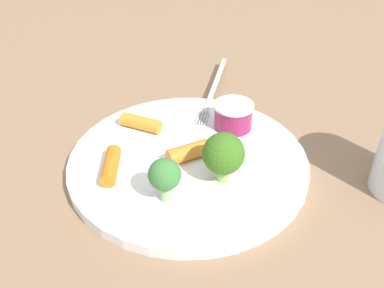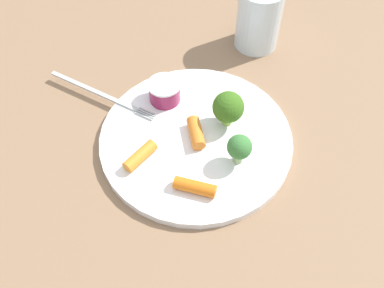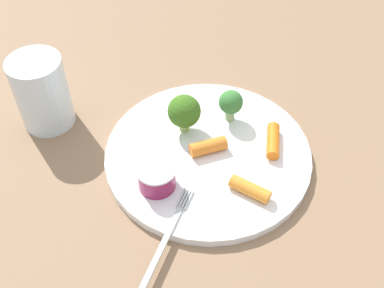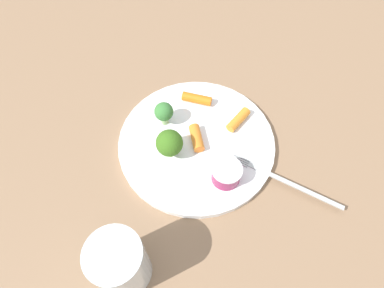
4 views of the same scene
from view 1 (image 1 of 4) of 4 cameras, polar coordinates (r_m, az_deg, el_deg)
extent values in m
plane|color=#87684B|center=(0.52, -0.48, -2.87)|extent=(2.40, 2.40, 0.00)
cylinder|color=white|center=(0.51, -0.48, -2.34)|extent=(0.26, 0.26, 0.01)
cylinder|color=maroon|center=(0.55, 5.13, 3.35)|extent=(0.05, 0.05, 0.03)
cylinder|color=silver|center=(0.54, 5.22, 4.74)|extent=(0.05, 0.05, 0.00)
cylinder|color=#8EBB56|center=(0.48, 3.80, -3.55)|extent=(0.01, 0.01, 0.02)
sphere|color=#39691C|center=(0.46, 3.92, -1.18)|extent=(0.04, 0.04, 0.04)
cylinder|color=#90AE73|center=(0.45, -3.31, -5.83)|extent=(0.01, 0.01, 0.02)
sphere|color=#3A7837|center=(0.44, -3.41, -3.78)|extent=(0.03, 0.03, 0.03)
cylinder|color=orange|center=(0.55, -6.33, 2.61)|extent=(0.05, 0.03, 0.02)
cylinder|color=orange|center=(0.50, -0.44, -1.01)|extent=(0.05, 0.04, 0.02)
cylinder|color=orange|center=(0.49, -9.99, -2.64)|extent=(0.02, 0.05, 0.02)
cube|color=#B0B7B6|center=(0.65, 2.94, 7.48)|extent=(0.03, 0.15, 0.00)
cube|color=#B0B7B6|center=(0.57, 1.83, 3.12)|extent=(0.01, 0.03, 0.00)
cube|color=#B0B7B6|center=(0.57, 1.49, 3.16)|extent=(0.01, 0.03, 0.00)
cube|color=#B0B7B6|center=(0.57, 1.16, 3.20)|extent=(0.01, 0.03, 0.00)
cube|color=#B0B7B6|center=(0.57, 0.82, 3.24)|extent=(0.01, 0.03, 0.00)
camera|label=2|loc=(0.49, -66.59, 38.93)|focal=40.58mm
camera|label=3|loc=(0.82, -4.32, 46.21)|focal=44.61mm
camera|label=4|loc=(0.57, 43.99, 45.39)|focal=30.83mm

